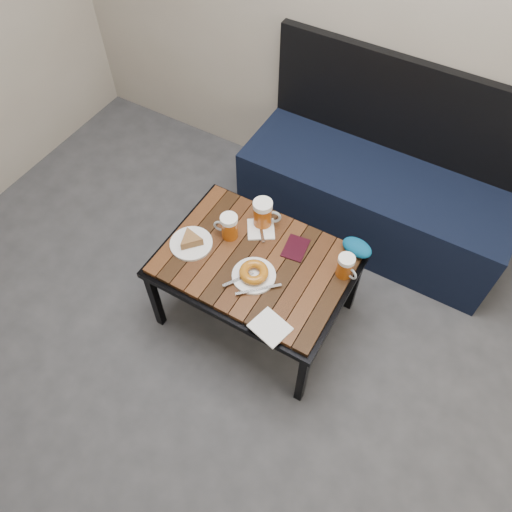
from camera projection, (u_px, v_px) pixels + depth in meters
The scene contains 13 objects.
room_shell at pixel (240, 65), 0.84m from camera, with size 4.00×4.00×4.00m.
bench at pixel (374, 195), 2.67m from camera, with size 1.40×0.50×0.95m.
cafe_table at pixel (256, 266), 2.21m from camera, with size 0.84×0.62×0.47m.
beer_mug_left at pixel (229, 226), 2.21m from camera, with size 0.12×0.09×0.13m.
beer_mug_centre at pixel (263, 214), 2.24m from camera, with size 0.14×0.11×0.14m.
beer_mug_right at pixel (346, 266), 2.09m from camera, with size 0.11×0.09×0.11m.
plate_pie at pixel (191, 241), 2.21m from camera, with size 0.19×0.19×0.05m.
plate_bagel at pixel (254, 274), 2.11m from camera, with size 0.22×0.22×0.05m.
napkin_left at pixel (261, 229), 2.27m from camera, with size 0.17×0.17×0.01m.
napkin_right at pixel (270, 327), 1.98m from camera, with size 0.17×0.15×0.01m.
passport_navy at pixel (187, 242), 2.23m from camera, with size 0.09×0.12×0.01m, color black.
passport_burgundy at pixel (296, 248), 2.21m from camera, with size 0.10×0.13×0.01m, color black.
knit_pouch at pixel (357, 248), 2.18m from camera, with size 0.14×0.09×0.06m, color navy.
Camera 1 is at (0.40, -0.14, 2.24)m, focal length 35.00 mm.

